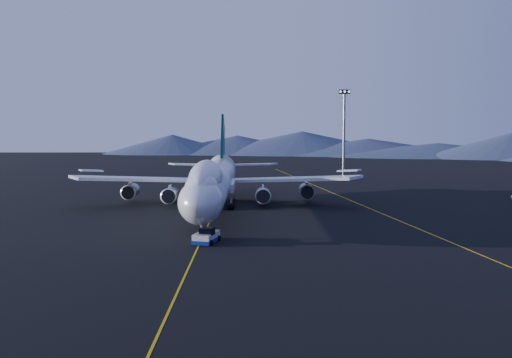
{
  "coord_description": "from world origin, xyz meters",
  "views": [
    {
      "loc": [
        7.53,
        -108.84,
        16.41
      ],
      "look_at": [
        8.07,
        3.26,
        6.0
      ],
      "focal_mm": 40.0,
      "sensor_mm": 36.0,
      "label": 1
    }
  ],
  "objects": [
    {
      "name": "taxiway_line_side",
      "position": [
        30.0,
        10.0,
        0.01
      ],
      "size": [
        28.08,
        198.09,
        0.01
      ],
      "primitive_type": "cube",
      "rotation": [
        0.0,
        0.0,
        0.14
      ],
      "color": "gold",
      "rests_on": "ground"
    },
    {
      "name": "taxiway_line_main",
      "position": [
        0.0,
        0.0,
        0.01
      ],
      "size": [
        0.25,
        220.0,
        0.01
      ],
      "primitive_type": "cube",
      "color": "gold",
      "rests_on": "ground"
    },
    {
      "name": "floodlight_mast",
      "position": [
        35.0,
        63.9,
        13.87
      ],
      "size": [
        3.38,
        2.54,
        27.37
      ],
      "rotation": [
        0.0,
        0.0,
        0.08
      ],
      "color": "black",
      "rests_on": "ground"
    },
    {
      "name": "boeing_747",
      "position": [
        0.0,
        0.03,
        5.81
      ],
      "size": [
        59.62,
        72.43,
        19.37
      ],
      "color": "silver",
      "rests_on": "ground"
    },
    {
      "name": "pushback_tug",
      "position": [
        0.89,
        -29.5,
        0.71
      ],
      "size": [
        3.98,
        5.68,
        2.25
      ],
      "rotation": [
        0.0,
        0.0,
        -0.26
      ],
      "color": "silver",
      "rests_on": "ground"
    },
    {
      "name": "ground",
      "position": [
        0.0,
        0.0,
        0.0
      ],
      "size": [
        500.0,
        500.0,
        0.0
      ],
      "primitive_type": "plane",
      "color": "black",
      "rests_on": "ground"
    }
  ]
}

